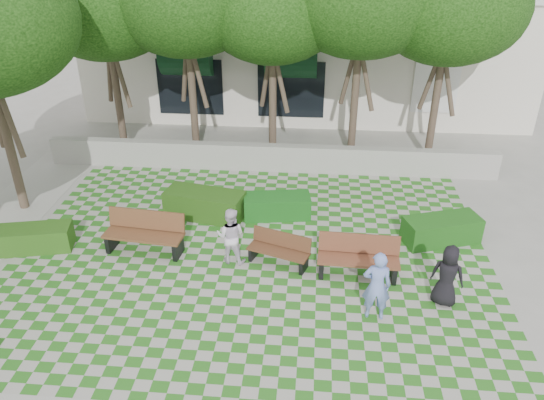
# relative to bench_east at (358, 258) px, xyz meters

# --- Properties ---
(ground) EXTENTS (90.00, 90.00, 0.00)m
(ground) POSITION_rel_bench_east_xyz_m (-2.65, -0.49, -0.49)
(ground) COLOR gray
(ground) RESTS_ON ground
(lawn) EXTENTS (12.00, 12.00, 0.00)m
(lawn) POSITION_rel_bench_east_xyz_m (-2.65, 0.51, -0.48)
(lawn) COLOR #2B721E
(lawn) RESTS_ON ground
(retaining_wall) EXTENTS (15.00, 0.36, 0.90)m
(retaining_wall) POSITION_rel_bench_east_xyz_m (-2.65, 5.71, -0.04)
(retaining_wall) COLOR #9E9B93
(retaining_wall) RESTS_ON ground
(bench_east) EXTENTS (1.95, 0.72, 1.01)m
(bench_east) POSITION_rel_bench_east_xyz_m (0.00, 0.00, 0.00)
(bench_east) COLOR brown
(bench_east) RESTS_ON ground
(bench_mid) EXTENTS (1.62, 0.99, 0.81)m
(bench_mid) POSITION_rel_bench_east_xyz_m (-1.91, 0.32, -0.10)
(bench_mid) COLOR #4E2D1A
(bench_mid) RESTS_ON ground
(bench_west) EXTENTS (2.08, 0.88, 1.06)m
(bench_west) POSITION_rel_bench_east_xyz_m (-5.36, 0.58, 0.03)
(bench_west) COLOR brown
(bench_west) RESTS_ON ground
(hedge_east) EXTENTS (2.13, 1.38, 0.69)m
(hedge_east) POSITION_rel_bench_east_xyz_m (2.28, 1.68, -0.14)
(hedge_east) COLOR #174C14
(hedge_east) RESTS_ON ground
(hedge_midright) EXTENTS (1.96, 1.01, 0.66)m
(hedge_midright) POSITION_rel_bench_east_xyz_m (-2.14, 2.62, -0.16)
(hedge_midright) COLOR #165319
(hedge_midright) RESTS_ON ground
(hedge_midleft) EXTENTS (2.35, 1.32, 0.78)m
(hedge_midleft) POSITION_rel_bench_east_xyz_m (-4.19, 2.43, -0.10)
(hedge_midleft) COLOR #204712
(hedge_midleft) RESTS_ON ground
(hedge_west) EXTENTS (1.93, 1.11, 0.64)m
(hedge_west) POSITION_rel_bench_east_xyz_m (-8.22, 0.41, -0.17)
(hedge_west) COLOR #244E14
(hedge_west) RESTS_ON ground
(person_blue) EXTENTS (0.62, 0.42, 1.65)m
(person_blue) POSITION_rel_bench_east_xyz_m (0.27, -1.50, 0.34)
(person_blue) COLOR #788EDA
(person_blue) RESTS_ON ground
(person_dark) EXTENTS (0.85, 0.71, 1.48)m
(person_dark) POSITION_rel_bench_east_xyz_m (1.85, -0.89, 0.25)
(person_dark) COLOR black
(person_dark) RESTS_ON ground
(person_white) EXTENTS (0.77, 0.63, 1.48)m
(person_white) POSITION_rel_bench_east_xyz_m (-3.10, 0.31, 0.25)
(person_white) COLOR white
(person_white) RESTS_ON ground
(tree_row) EXTENTS (17.70, 13.40, 7.41)m
(tree_row) POSITION_rel_bench_east_xyz_m (-4.51, 5.46, 4.69)
(tree_row) COLOR #47382B
(tree_row) RESTS_ON ground
(building) EXTENTS (18.00, 8.92, 5.15)m
(building) POSITION_rel_bench_east_xyz_m (-1.71, 13.59, 2.03)
(building) COLOR silver
(building) RESTS_ON ground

